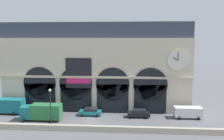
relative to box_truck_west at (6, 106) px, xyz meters
The scene contains 9 objects.
ground_plane 18.21m from the box_truck_west, ahead, with size 200.00×200.00×0.00m, color slate.
quay_parapet_wall 19.54m from the box_truck_west, 23.24° to the right, with size 90.00×0.70×0.98m, color #B2A891.
station_building 19.98m from the box_truck_west, 14.82° to the left, with size 40.03×5.50×18.71m.
box_truck_west is the anchor object (origin of this frame).
box_truck_midwest 9.39m from the box_truck_west, 20.53° to the right, with size 7.50×2.91×3.12m.
car_center 17.49m from the box_truck_west, ahead, with size 4.40×2.22×1.55m.
car_mideast 27.09m from the box_truck_west, ahead, with size 4.40×2.22×1.55m.
van_east 36.51m from the box_truck_west, ahead, with size 5.20×2.48×2.20m.
street_lamp_quayside 13.93m from the box_truck_west, 30.31° to the right, with size 0.44×0.44×6.90m.
Camera 1 is at (6.69, -39.32, 14.94)m, focal length 35.23 mm.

